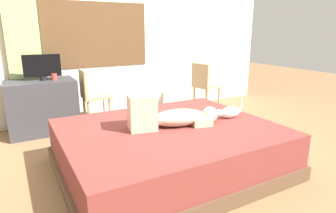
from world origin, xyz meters
TOP-DOWN VIEW (x-y plane):
  - ground_plane at (0.00, 0.00)m, footprint 16.00×16.00m
  - back_wall_with_window at (-0.00, 2.27)m, footprint 6.40×0.14m
  - bed at (-0.02, 0.03)m, footprint 2.14×1.76m
  - person_lying at (-0.01, 0.03)m, footprint 0.94×0.43m
  - cat at (0.70, -0.04)m, footprint 0.36×0.12m
  - desk at (-1.02, 1.88)m, footprint 0.90×0.56m
  - tv_monitor at (-0.96, 1.88)m, footprint 0.48×0.10m
  - cup at (-0.83, 1.82)m, footprint 0.08×0.08m
  - chair_by_desk at (-0.36, 1.74)m, footprint 0.39×0.39m
  - chair_spare at (1.55, 1.59)m, footprint 0.44×0.44m
  - curtain_left at (-1.14, 2.16)m, footprint 0.44×0.06m

SIDE VIEW (x-z plane):
  - ground_plane at x=0.00m, z-range 0.00..0.00m
  - bed at x=-0.02m, z-range 0.00..0.46m
  - desk at x=-1.02m, z-range 0.00..0.74m
  - chair_by_desk at x=-0.36m, z-range 0.08..0.94m
  - chair_spare at x=1.55m, z-range 0.08..0.94m
  - cat at x=0.70m, z-range 0.43..0.64m
  - person_lying at x=-0.01m, z-range 0.41..0.75m
  - cup at x=-0.83m, z-range 0.74..0.83m
  - tv_monitor at x=-0.96m, z-range 0.75..1.10m
  - curtain_left at x=-1.14m, z-range 0.00..2.64m
  - back_wall_with_window at x=0.00m, z-range 0.00..2.90m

